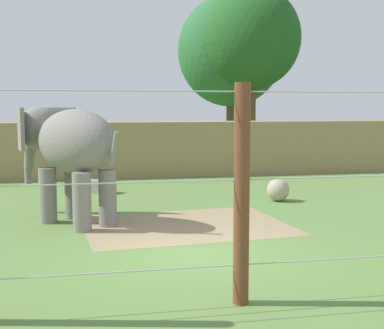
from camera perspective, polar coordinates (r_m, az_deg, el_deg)
The scene contains 9 objects.
ground_plane at distance 11.08m, azimuth 0.72°, elevation -9.48°, with size 120.00×120.00×0.00m, color #5B7F3D.
dirt_patch at distance 13.69m, azimuth -0.71°, elevation -6.44°, with size 5.05×3.82×0.01m, color #937F5B.
embankment_wall at distance 23.47m, azimuth -5.93°, elevation 1.65°, with size 36.00×1.80×2.35m, color #997F56.
elephant at distance 14.10m, azimuth -12.91°, elevation 1.90°, with size 3.09×3.57×2.99m.
enrichment_ball at distance 17.32m, azimuth 9.11°, elevation -2.67°, with size 0.72×0.72×0.72m, color tan.
cable_fence at distance 8.06m, azimuth 5.07°, elevation -3.23°, with size 8.34×0.24×3.33m.
feed_trough at distance 19.16m, azimuth -10.42°, elevation -2.28°, with size 1.46×1.14×0.44m.
tree_left_of_centre at distance 28.88m, azimuth 6.41°, elevation 13.12°, with size 5.03×5.03×9.20m.
tree_behind_wall at distance 30.89m, azimuth 4.12°, elevation 11.91°, with size 5.94×5.94×9.25m.
Camera 1 is at (-2.26, -10.43, 2.97)m, focal length 50.34 mm.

